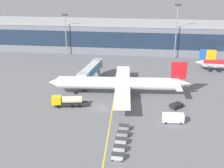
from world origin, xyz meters
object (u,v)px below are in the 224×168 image
fuel_tanker (67,101)px  lavatory_truck (174,118)px  pushback_tug (176,105)px  baggage_cart_2 (121,141)px  baggage_cart_3 (122,134)px  baggage_cart_4 (124,127)px  baggage_cart_0 (117,156)px  baggage_cart_1 (119,148)px  main_airliner (119,83)px

fuel_tanker → lavatory_truck: bearing=-12.0°
pushback_tug → baggage_cart_2: size_ratio=1.62×
baggage_cart_2 → baggage_cart_3: (0.11, 3.20, 0.00)m
baggage_cart_4 → baggage_cart_3: bearing=-92.0°
lavatory_truck → baggage_cart_0: 22.99m
lavatory_truck → baggage_cart_3: (-13.26, -8.94, -0.64)m
baggage_cart_0 → baggage_cart_2: bearing=88.0°
fuel_tanker → baggage_cart_0: 30.87m
baggage_cart_0 → baggage_cart_4: 12.80m
baggage_cart_4 → baggage_cart_1: bearing=-92.0°
pushback_tug → baggage_cart_4: bearing=-134.7°
pushback_tug → baggage_cart_1: size_ratio=1.62×
baggage_cart_0 → baggage_cart_3: 9.60m
baggage_cart_2 → baggage_cart_1: bearing=-92.0°
fuel_tanker → pushback_tug: 33.16m
lavatory_truck → baggage_cart_3: 16.00m
baggage_cart_2 → lavatory_truck: bearing=42.2°
main_airliner → lavatory_truck: (16.57, -17.18, -2.69)m
baggage_cart_3 → baggage_cart_2: bearing=-92.0°
pushback_tug → baggage_cart_2: (-15.01, -21.33, -0.07)m
main_airliner → baggage_cart_4: bearing=-81.5°
baggage_cart_2 → baggage_cart_3: same height
main_airliner → baggage_cart_1: size_ratio=17.46×
fuel_tanker → baggage_cart_1: bearing=-50.8°
lavatory_truck → baggage_cart_3: lavatory_truck is taller
baggage_cart_1 → pushback_tug: bearing=58.4°
fuel_tanker → baggage_cart_0: size_ratio=4.09×
main_airliner → pushback_tug: bearing=-23.7°
baggage_cart_0 → baggage_cart_1: bearing=88.0°
main_airliner → baggage_cart_1: main_airliner is taller
baggage_cart_2 → pushback_tug: bearing=54.9°
fuel_tanker → baggage_cart_3: 23.95m
baggage_cart_4 → baggage_cart_0: bearing=-92.0°
lavatory_truck → baggage_cart_0: size_ratio=2.20×
main_airliner → baggage_cart_2: (3.20, -29.32, -3.32)m
main_airliner → baggage_cart_1: (3.09, -32.51, -3.32)m
main_airliner → lavatory_truck: 24.02m
fuel_tanker → baggage_cart_0: (17.82, -25.19, -0.96)m
baggage_cart_1 → baggage_cart_2: same height
baggage_cart_1 → baggage_cart_4: size_ratio=1.00×
main_airliner → baggage_cart_4: main_airliner is taller
baggage_cart_0 → baggage_cart_1: size_ratio=1.00×
fuel_tanker → baggage_cart_0: fuel_tanker is taller
pushback_tug → baggage_cart_1: 28.81m
lavatory_truck → baggage_cart_1: 20.43m
pushback_tug → baggage_cart_3: (-14.89, -18.13, -0.07)m
baggage_cart_0 → baggage_cart_1: same height
fuel_tanker → baggage_cart_2: bearing=-46.2°
lavatory_truck → pushback_tug: (1.64, 9.19, -0.57)m
baggage_cart_2 → baggage_cart_4: 6.40m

